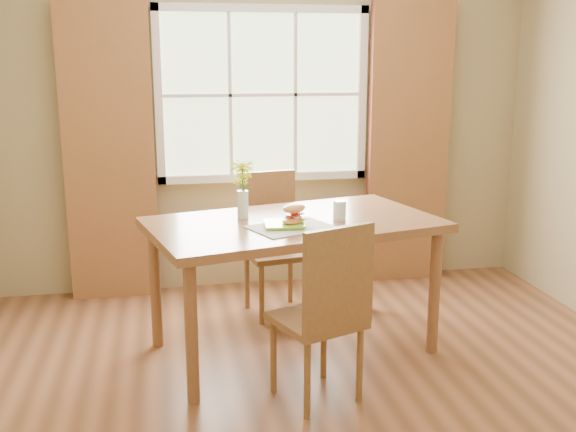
{
  "coord_description": "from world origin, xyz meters",
  "views": [
    {
      "loc": [
        -0.77,
        -3.26,
        1.79
      ],
      "look_at": [
        -0.06,
        0.53,
        0.87
      ],
      "focal_mm": 42.0,
      "sensor_mm": 36.0,
      "label": 1
    }
  ],
  "objects_px": {
    "chair_far": "(272,236)",
    "flower_vase": "(243,183)",
    "dining_table": "(294,234)",
    "water_glass": "(339,211)",
    "chair_near": "(326,307)",
    "croissant_sandwich": "(294,214)"
  },
  "relations": [
    {
      "from": "chair_far",
      "to": "flower_vase",
      "type": "bearing_deg",
      "value": -124.81
    },
    {
      "from": "dining_table",
      "to": "water_glass",
      "type": "height_order",
      "value": "water_glass"
    },
    {
      "from": "chair_near",
      "to": "chair_far",
      "type": "bearing_deg",
      "value": 70.61
    },
    {
      "from": "croissant_sandwich",
      "to": "water_glass",
      "type": "distance_m",
      "value": 0.32
    },
    {
      "from": "flower_vase",
      "to": "water_glass",
      "type": "bearing_deg",
      "value": -14.64
    },
    {
      "from": "dining_table",
      "to": "water_glass",
      "type": "relative_size",
      "value": 15.89
    },
    {
      "from": "chair_near",
      "to": "water_glass",
      "type": "bearing_deg",
      "value": 48.69
    },
    {
      "from": "chair_near",
      "to": "chair_far",
      "type": "height_order",
      "value": "chair_far"
    },
    {
      "from": "croissant_sandwich",
      "to": "flower_vase",
      "type": "distance_m",
      "value": 0.4
    },
    {
      "from": "dining_table",
      "to": "chair_far",
      "type": "xyz_separation_m",
      "value": [
        -0.01,
        0.7,
        -0.2
      ]
    },
    {
      "from": "chair_far",
      "to": "croissant_sandwich",
      "type": "relative_size",
      "value": 5.08
    },
    {
      "from": "water_glass",
      "to": "dining_table",
      "type": "bearing_deg",
      "value": 172.1
    },
    {
      "from": "croissant_sandwich",
      "to": "flower_vase",
      "type": "bearing_deg",
      "value": 94.78
    },
    {
      "from": "flower_vase",
      "to": "chair_far",
      "type": "bearing_deg",
      "value": 65.05
    },
    {
      "from": "water_glass",
      "to": "chair_near",
      "type": "bearing_deg",
      "value": -110.07
    },
    {
      "from": "chair_near",
      "to": "chair_far",
      "type": "distance_m",
      "value": 1.4
    },
    {
      "from": "chair_far",
      "to": "dining_table",
      "type": "bearing_deg",
      "value": -98.66
    },
    {
      "from": "dining_table",
      "to": "croissant_sandwich",
      "type": "relative_size",
      "value": 9.58
    },
    {
      "from": "dining_table",
      "to": "chair_near",
      "type": "bearing_deg",
      "value": -101.16
    },
    {
      "from": "chair_near",
      "to": "flower_vase",
      "type": "relative_size",
      "value": 2.79
    },
    {
      "from": "dining_table",
      "to": "water_glass",
      "type": "distance_m",
      "value": 0.31
    },
    {
      "from": "croissant_sandwich",
      "to": "flower_vase",
      "type": "xyz_separation_m",
      "value": [
        -0.26,
        0.26,
        0.14
      ]
    }
  ]
}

